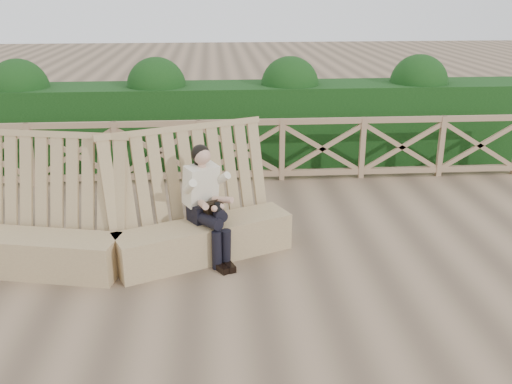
{
  "coord_description": "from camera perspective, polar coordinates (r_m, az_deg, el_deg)",
  "views": [
    {
      "loc": [
        -0.48,
        -6.05,
        3.24
      ],
      "look_at": [
        0.02,
        0.4,
        0.9
      ],
      "focal_mm": 40.0,
      "sensor_mm": 36.0,
      "label": 1
    }
  ],
  "objects": [
    {
      "name": "woman",
      "position": [
        7.03,
        -4.98,
        -0.69
      ],
      "size": [
        0.67,
        0.89,
        1.44
      ],
      "rotation": [
        0.0,
        0.0,
        0.57
      ],
      "color": "black",
      "rests_on": "ground"
    },
    {
      "name": "guardrail",
      "position": [
        9.93,
        -1.52,
        4.18
      ],
      "size": [
        10.1,
        0.09,
        1.1
      ],
      "color": "#896C50",
      "rests_on": "ground"
    },
    {
      "name": "hedge",
      "position": [
        11.05,
        -1.86,
        6.85
      ],
      "size": [
        12.0,
        1.2,
        1.5
      ],
      "primitive_type": "cube",
      "color": "black",
      "rests_on": "ground"
    },
    {
      "name": "bench",
      "position": [
        7.21,
        -13.66,
        -3.87
      ],
      "size": [
        4.36,
        1.58,
        1.61
      ],
      "rotation": [
        0.0,
        0.0,
        0.15
      ],
      "color": "#9C7E59",
      "rests_on": "ground"
    },
    {
      "name": "ground",
      "position": [
        6.88,
        0.06,
        -8.21
      ],
      "size": [
        60.0,
        60.0,
        0.0
      ],
      "primitive_type": "plane",
      "color": "brown",
      "rests_on": "ground"
    }
  ]
}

